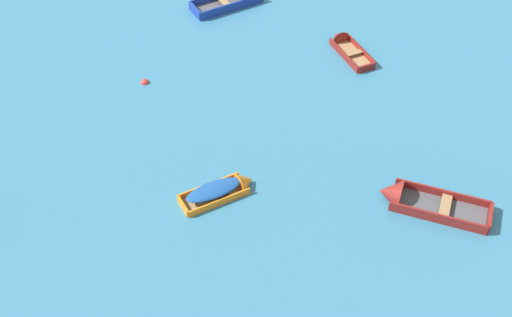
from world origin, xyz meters
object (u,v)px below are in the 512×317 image
at_px(rowboat_maroon_near_left, 344,45).
at_px(mooring_buoy_trailing, 145,83).
at_px(rowboat_orange_back_row_right, 225,188).
at_px(rowboat_maroon_midfield_left, 412,199).

xyz_separation_m(rowboat_maroon_near_left, mooring_buoy_trailing, (-9.95, -1.66, -0.16)).
bearing_deg(rowboat_orange_back_row_right, rowboat_maroon_near_left, 53.25).
bearing_deg(rowboat_maroon_near_left, mooring_buoy_trailing, -170.51).
height_order(rowboat_orange_back_row_right, mooring_buoy_trailing, rowboat_orange_back_row_right).
xyz_separation_m(rowboat_orange_back_row_right, mooring_buoy_trailing, (-3.16, 7.44, -0.25)).
bearing_deg(rowboat_orange_back_row_right, rowboat_maroon_midfield_left, -11.35).
distance_m(rowboat_orange_back_row_right, mooring_buoy_trailing, 8.09).
height_order(rowboat_maroon_near_left, rowboat_orange_back_row_right, rowboat_maroon_near_left).
distance_m(rowboat_maroon_near_left, rowboat_orange_back_row_right, 11.36).
xyz_separation_m(rowboat_maroon_near_left, rowboat_orange_back_row_right, (-6.80, -9.10, 0.08)).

